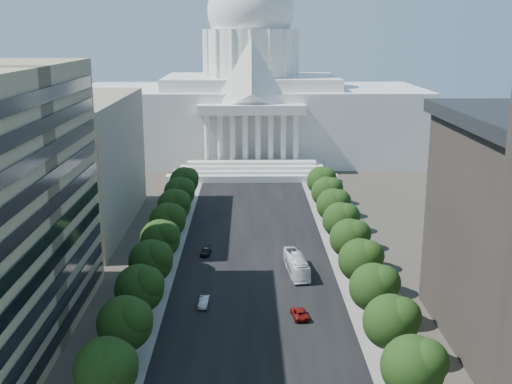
{
  "coord_description": "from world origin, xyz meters",
  "views": [
    {
      "loc": [
        -1.37,
        -43.76,
        44.58
      ],
      "look_at": [
        0.29,
        76.79,
        14.12
      ],
      "focal_mm": 45.0,
      "sensor_mm": 36.0,
      "label": 1
    }
  ],
  "objects_px": {
    "car_red": "(300,313)",
    "car_dark_b": "(206,252)",
    "city_bus": "(296,264)",
    "car_silver": "(204,302)"
  },
  "relations": [
    {
      "from": "city_bus",
      "to": "car_silver",
      "type": "bearing_deg",
      "value": -144.34
    },
    {
      "from": "car_red",
      "to": "car_dark_b",
      "type": "xyz_separation_m",
      "value": [
        -16.82,
        29.74,
        -0.06
      ]
    },
    {
      "from": "car_red",
      "to": "city_bus",
      "type": "relative_size",
      "value": 0.4
    },
    {
      "from": "car_red",
      "to": "car_dark_b",
      "type": "distance_m",
      "value": 34.17
    },
    {
      "from": "car_silver",
      "to": "city_bus",
      "type": "height_order",
      "value": "city_bus"
    },
    {
      "from": "car_silver",
      "to": "car_red",
      "type": "distance_m",
      "value": 16.2
    },
    {
      "from": "car_silver",
      "to": "city_bus",
      "type": "distance_m",
      "value": 22.01
    },
    {
      "from": "car_red",
      "to": "car_dark_b",
      "type": "height_order",
      "value": "car_red"
    },
    {
      "from": "car_dark_b",
      "to": "city_bus",
      "type": "relative_size",
      "value": 0.35
    },
    {
      "from": "car_silver",
      "to": "car_dark_b",
      "type": "relative_size",
      "value": 0.97
    }
  ]
}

